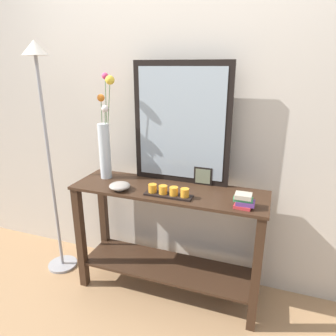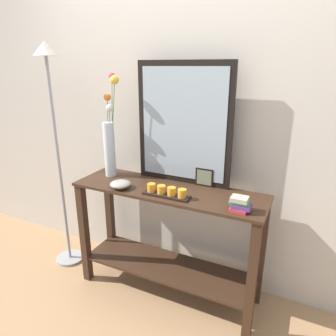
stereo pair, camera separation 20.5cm
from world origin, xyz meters
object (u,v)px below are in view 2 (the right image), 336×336
floor_lamp (54,123)px  picture_frame_small (204,177)px  mirror_leaning (183,124)px  tall_vase_left (110,139)px  console_table (168,231)px  book_stack (240,204)px  decorative_bowl (120,184)px  candle_tray (166,192)px

floor_lamp → picture_frame_small: bearing=9.4°
mirror_leaning → tall_vase_left: size_ratio=1.11×
console_table → book_stack: book_stack is taller
console_table → decorative_bowl: size_ratio=9.35×
tall_vase_left → book_stack: bearing=-10.2°
tall_vase_left → picture_frame_small: tall_vase_left is taller
console_table → candle_tray: (0.04, -0.11, 0.36)m
mirror_leaning → picture_frame_small: 0.40m
picture_frame_small → decorative_bowl: bearing=-150.5°
decorative_bowl → tall_vase_left: bearing=137.3°
candle_tray → console_table: bearing=110.9°
candle_tray → tall_vase_left: bearing=162.3°
mirror_leaning → candle_tray: mirror_leaning is taller
tall_vase_left → candle_tray: size_ratio=2.39×
tall_vase_left → decorative_bowl: 0.39m
console_table → picture_frame_small: picture_frame_small is taller
candle_tray → decorative_bowl: 0.35m
console_table → picture_frame_small: (0.21, 0.16, 0.40)m
tall_vase_left → decorative_bowl: (0.21, -0.19, -0.26)m
tall_vase_left → book_stack: 1.08m
mirror_leaning → candle_tray: size_ratio=2.66×
floor_lamp → tall_vase_left: bearing=12.4°
picture_frame_small → decorative_bowl: picture_frame_small is taller
tall_vase_left → mirror_leaning: bearing=11.0°
decorative_bowl → book_stack: size_ratio=1.13×
decorative_bowl → book_stack: (0.83, 0.01, 0.01)m
console_table → tall_vase_left: 0.81m
mirror_leaning → decorative_bowl: (-0.34, -0.30, -0.39)m
console_table → mirror_leaning: 0.78m
tall_vase_left → floor_lamp: floor_lamp is taller
console_table → tall_vase_left: bearing=172.7°
tall_vase_left → picture_frame_small: bearing=7.5°
picture_frame_small → decorative_bowl: 0.59m
picture_frame_small → book_stack: (0.32, -0.28, -0.02)m
decorative_bowl → floor_lamp: bearing=171.6°
console_table → book_stack: (0.52, -0.12, 0.38)m
console_table → picture_frame_small: bearing=38.0°
tall_vase_left → book_stack: tall_vase_left is taller
candle_tray → picture_frame_small: bearing=59.1°
candle_tray → floor_lamp: (-1.00, 0.08, 0.36)m
mirror_leaning → floor_lamp: (-1.00, -0.21, -0.04)m
floor_lamp → book_stack: bearing=-3.4°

